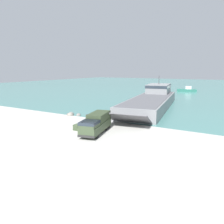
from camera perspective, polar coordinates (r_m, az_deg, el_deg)
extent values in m
plane|color=#B7B5AD|center=(34.78, -6.25, -4.22)|extent=(240.00, 240.00, 0.00)
cube|color=#477F7A|center=(125.04, 20.96, 6.20)|extent=(240.00, 180.00, 0.01)
cube|color=gray|center=(53.16, 10.06, 2.37)|extent=(13.27, 33.30, 2.47)
cube|color=#56565B|center=(52.99, 10.10, 3.73)|extent=(12.41, 31.91, 0.08)
cube|color=gray|center=(63.80, 12.07, 5.99)|extent=(7.12, 9.87, 2.52)
cube|color=#28333D|center=(63.74, 12.10, 6.65)|extent=(7.30, 9.99, 0.76)
cylinder|color=#3F3F42|center=(63.64, 12.16, 8.20)|extent=(0.16, 0.16, 2.40)
cube|color=#56565B|center=(35.43, 4.30, -1.64)|extent=(7.64, 5.73, 2.37)
cube|color=#3D4C33|center=(32.01, -4.21, -3.77)|extent=(4.03, 7.83, 1.13)
cube|color=#3D4C33|center=(29.55, -5.93, -3.14)|extent=(2.74, 2.99, 0.80)
cube|color=#28333D|center=(29.50, -5.94, -2.76)|extent=(2.81, 3.03, 0.40)
cube|color=#344129|center=(32.89, -3.45, -1.24)|extent=(3.30, 5.14, 1.24)
cube|color=#2D2D2D|center=(28.87, -6.78, -6.35)|extent=(2.38, 0.79, 0.32)
cylinder|color=black|center=(29.69, -4.03, -5.69)|extent=(0.62, 1.24, 1.19)
cylinder|color=black|center=(30.40, -7.46, -5.35)|extent=(0.62, 1.24, 1.19)
cylinder|color=black|center=(33.41, -1.57, -3.75)|extent=(0.62, 1.24, 1.19)
cylinder|color=black|center=(34.04, -4.67, -3.50)|extent=(0.62, 1.24, 1.19)
cylinder|color=black|center=(34.42, -1.00, -3.30)|extent=(0.62, 1.24, 1.19)
cylinder|color=black|center=(35.03, -4.02, -3.07)|extent=(0.62, 1.24, 1.19)
cylinder|color=#4C4738|center=(34.92, -5.79, -3.44)|extent=(0.14, 0.14, 0.83)
cylinder|color=#4C4738|center=(34.82, -5.55, -3.48)|extent=(0.14, 0.14, 0.83)
cube|color=#4C4738|center=(34.69, -5.69, -2.27)|extent=(0.44, 0.24, 0.66)
sphere|color=tan|center=(34.59, -5.71, -1.56)|extent=(0.23, 0.23, 0.23)
cube|color=#2D7060|center=(95.91, 18.93, 5.37)|extent=(8.05, 4.31, 1.07)
cube|color=silver|center=(95.86, 19.31, 6.02)|extent=(2.66, 2.23, 1.18)
cube|color=#2D7060|center=(82.04, 11.13, 4.77)|extent=(7.49, 4.73, 0.75)
cube|color=silver|center=(81.96, 10.77, 5.33)|extent=(2.58, 2.38, 0.82)
cylinder|color=#333338|center=(41.39, -6.59, -1.28)|extent=(0.24, 0.24, 0.65)
sphere|color=#333338|center=(41.30, -6.60, -0.75)|extent=(0.28, 0.28, 0.28)
cube|color=#3D4C33|center=(33.91, -9.11, -3.94)|extent=(0.99, 1.14, 0.87)
sphere|color=#66605B|center=(45.25, -11.27, -0.78)|extent=(0.83, 0.83, 0.83)
sphere|color=gray|center=(44.31, -8.74, -0.94)|extent=(0.95, 0.95, 0.95)
sphere|color=gray|center=(44.58, -10.86, -0.94)|extent=(1.24, 1.24, 1.24)
sphere|color=gray|center=(45.32, -10.64, -0.74)|extent=(1.23, 1.23, 1.23)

